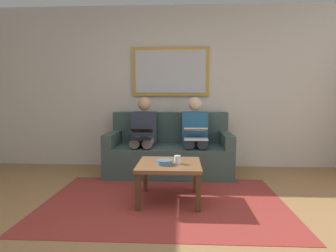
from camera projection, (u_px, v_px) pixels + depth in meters
ground_plane at (157, 246)px, 2.32m from camera, size 6.00×5.20×0.10m
wall_rear at (171, 87)px, 4.76m from camera, size 6.00×0.12×2.60m
area_rug at (164, 202)px, 3.15m from camera, size 2.60×1.80×0.01m
couch at (169, 152)px, 4.38m from camera, size 1.81×0.90×0.90m
framed_mirror at (171, 72)px, 4.64m from camera, size 1.23×0.05×0.78m
coffee_table at (169, 168)px, 3.17m from camera, size 0.68×0.68×0.42m
cup at (177, 160)px, 3.12m from camera, size 0.07×0.07×0.09m
bowl at (165, 162)px, 3.08m from camera, size 0.17×0.17×0.05m
person_left at (195, 133)px, 4.27m from camera, size 0.38×0.58×1.14m
laptop_white at (196, 134)px, 4.03m from camera, size 0.33×0.37×0.16m
person_right at (144, 133)px, 4.30m from camera, size 0.38×0.58×1.14m
laptop_black at (141, 134)px, 4.06m from camera, size 0.30×0.34×0.15m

